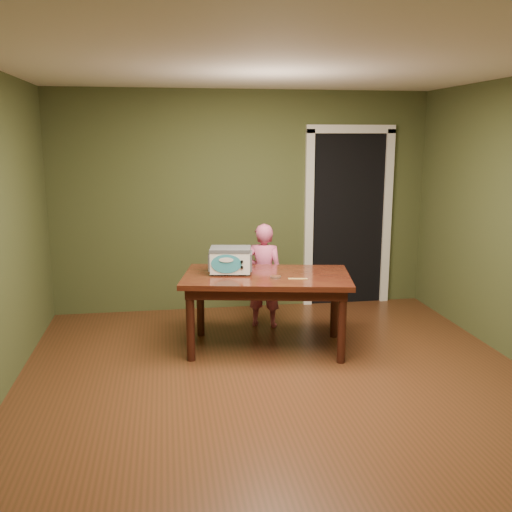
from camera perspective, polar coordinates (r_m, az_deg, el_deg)
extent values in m
plane|color=#532A17|center=(4.79, 3.01, -13.64)|extent=(5.00, 5.00, 0.00)
cube|color=#3F4725|center=(6.83, -1.27, 5.45)|extent=(4.50, 0.02, 2.60)
cube|color=#3F4725|center=(2.10, 18.02, -9.96)|extent=(4.50, 0.02, 2.60)
cube|color=white|center=(4.36, 3.40, 18.95)|extent=(4.50, 5.00, 0.02)
cube|color=black|center=(7.44, 8.41, 3.91)|extent=(0.90, 0.60, 2.10)
cube|color=black|center=(7.14, 9.17, 3.56)|extent=(0.90, 0.02, 2.10)
cube|color=white|center=(6.99, 5.30, 3.48)|extent=(0.10, 0.06, 2.20)
cube|color=white|center=(7.30, 12.94, 3.59)|extent=(0.10, 0.06, 2.20)
cube|color=white|center=(7.06, 9.51, 12.42)|extent=(1.10, 0.06, 0.10)
cube|color=#34110B|center=(5.53, 1.07, -2.13)|extent=(1.74, 1.19, 0.05)
cube|color=black|center=(5.55, 1.07, -2.88)|extent=(1.60, 1.05, 0.10)
cylinder|color=black|center=(5.36, -6.57, -6.85)|extent=(0.08, 0.08, 0.70)
cylinder|color=black|center=(6.02, -5.58, -4.72)|extent=(0.08, 0.08, 0.70)
cylinder|color=black|center=(5.33, 8.59, -6.99)|extent=(0.08, 0.08, 0.70)
cylinder|color=black|center=(6.00, 7.85, -4.84)|extent=(0.08, 0.08, 0.70)
cylinder|color=#4C4F54|center=(5.49, -4.26, -1.90)|extent=(0.03, 0.03, 0.02)
cylinder|color=#4C4F54|center=(5.69, -4.08, -1.40)|extent=(0.03, 0.03, 0.02)
cylinder|color=#4C4F54|center=(5.47, -0.95, -1.91)|extent=(0.03, 0.03, 0.02)
cylinder|color=#4C4F54|center=(5.67, -0.89, -1.42)|extent=(0.03, 0.03, 0.02)
cube|color=white|center=(5.55, -2.56, -0.49)|extent=(0.42, 0.33, 0.22)
cube|color=#4C4F54|center=(5.53, -2.57, 0.68)|extent=(0.43, 0.34, 0.03)
cube|color=#4C4F54|center=(5.57, -4.61, -0.48)|extent=(0.06, 0.25, 0.17)
cube|color=#4C4F54|center=(5.55, -0.49, -0.49)|extent=(0.06, 0.25, 0.17)
ellipsoid|color=teal|center=(5.42, -2.99, -0.80)|extent=(0.29, 0.06, 0.18)
cylinder|color=black|center=(5.40, -1.43, -0.56)|extent=(0.03, 0.02, 0.03)
cylinder|color=black|center=(5.42, -1.43, -1.14)|extent=(0.02, 0.02, 0.02)
cylinder|color=silver|center=(5.38, 1.97, -2.13)|extent=(0.10, 0.10, 0.02)
cylinder|color=#552A1C|center=(5.38, 1.97, -2.06)|extent=(0.09, 0.09, 0.01)
cube|color=tan|center=(5.36, 4.21, -2.28)|extent=(0.18, 0.06, 0.01)
imported|color=#D55885|center=(6.23, 0.78, -1.96)|extent=(0.49, 0.41, 1.15)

